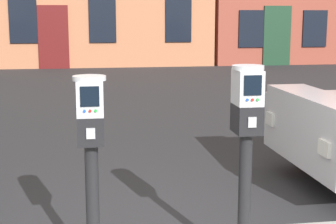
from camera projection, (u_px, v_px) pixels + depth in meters
name	position (u px, v px, depth m)	size (l,w,h in m)	color
parking_meter_near_kerb	(91.00, 135.00, 3.47)	(0.22, 0.25, 1.25)	black
parking_meter_twin_adjacent	(247.00, 124.00, 3.63)	(0.22, 0.25, 1.30)	black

